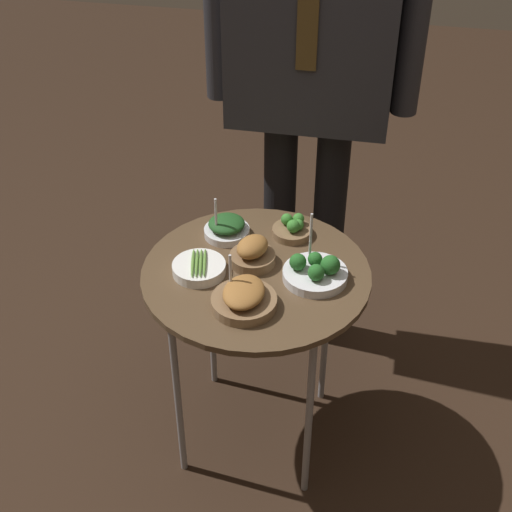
{
  "coord_description": "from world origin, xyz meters",
  "views": [
    {
      "loc": [
        0.3,
        -1.45,
        1.8
      ],
      "look_at": [
        0.0,
        0.0,
        0.69
      ],
      "focal_mm": 50.0,
      "sensor_mm": 36.0,
      "label": 1
    }
  ],
  "objects_px": {
    "bowl_roast_mid_right": "(244,298)",
    "bowl_asparagus_front_left": "(199,268)",
    "waiter_figure": "(312,43)",
    "bowl_broccoli_front_center": "(316,271)",
    "bowl_roast_far_rim": "(252,253)",
    "serving_cart": "(256,286)",
    "bowl_broccoli_center": "(293,228)",
    "bowl_spinach_near_rim": "(227,228)"
  },
  "relations": [
    {
      "from": "serving_cart",
      "to": "bowl_roast_far_rim",
      "type": "height_order",
      "value": "bowl_roast_far_rim"
    },
    {
      "from": "bowl_roast_far_rim",
      "to": "bowl_broccoli_center",
      "type": "distance_m",
      "value": 0.17
    },
    {
      "from": "bowl_asparagus_front_left",
      "to": "bowl_broccoli_center",
      "type": "height_order",
      "value": "bowl_broccoli_center"
    },
    {
      "from": "bowl_roast_far_rim",
      "to": "bowl_spinach_near_rim",
      "type": "xyz_separation_m",
      "value": [
        -0.1,
        0.11,
        -0.01
      ]
    },
    {
      "from": "bowl_roast_mid_right",
      "to": "bowl_spinach_near_rim",
      "type": "distance_m",
      "value": 0.31
    },
    {
      "from": "bowl_broccoli_center",
      "to": "waiter_figure",
      "type": "height_order",
      "value": "waiter_figure"
    },
    {
      "from": "serving_cart",
      "to": "bowl_broccoli_center",
      "type": "xyz_separation_m",
      "value": [
        0.07,
        0.19,
        0.07
      ]
    },
    {
      "from": "bowl_roast_mid_right",
      "to": "bowl_roast_far_rim",
      "type": "xyz_separation_m",
      "value": [
        -0.02,
        0.18,
        0.01
      ]
    },
    {
      "from": "bowl_broccoli_center",
      "to": "waiter_figure",
      "type": "distance_m",
      "value": 0.53
    },
    {
      "from": "bowl_asparagus_front_left",
      "to": "bowl_broccoli_front_center",
      "type": "xyz_separation_m",
      "value": [
        0.3,
        0.04,
        0.01
      ]
    },
    {
      "from": "serving_cart",
      "to": "waiter_figure",
      "type": "bearing_deg",
      "value": 83.63
    },
    {
      "from": "serving_cart",
      "to": "bowl_roast_mid_right",
      "type": "height_order",
      "value": "bowl_roast_mid_right"
    },
    {
      "from": "bowl_roast_mid_right",
      "to": "bowl_spinach_near_rim",
      "type": "relative_size",
      "value": 1.22
    },
    {
      "from": "bowl_roast_mid_right",
      "to": "bowl_roast_far_rim",
      "type": "bearing_deg",
      "value": 95.58
    },
    {
      "from": "bowl_spinach_near_rim",
      "to": "bowl_roast_mid_right",
      "type": "bearing_deg",
      "value": -68.36
    },
    {
      "from": "bowl_roast_far_rim",
      "to": "bowl_spinach_near_rim",
      "type": "bearing_deg",
      "value": 131.06
    },
    {
      "from": "bowl_asparagus_front_left",
      "to": "bowl_spinach_near_rim",
      "type": "bearing_deg",
      "value": 80.47
    },
    {
      "from": "bowl_broccoli_front_center",
      "to": "bowl_spinach_near_rim",
      "type": "height_order",
      "value": "bowl_broccoli_front_center"
    },
    {
      "from": "bowl_asparagus_front_left",
      "to": "bowl_spinach_near_rim",
      "type": "xyz_separation_m",
      "value": [
        0.03,
        0.18,
        0.01
      ]
    },
    {
      "from": "serving_cart",
      "to": "bowl_roast_mid_right",
      "type": "relative_size",
      "value": 3.89
    },
    {
      "from": "bowl_roast_mid_right",
      "to": "bowl_asparagus_front_left",
      "type": "xyz_separation_m",
      "value": [
        -0.15,
        0.11,
        -0.01
      ]
    },
    {
      "from": "bowl_asparagus_front_left",
      "to": "waiter_figure",
      "type": "relative_size",
      "value": 0.08
    },
    {
      "from": "bowl_roast_far_rim",
      "to": "bowl_asparagus_front_left",
      "type": "relative_size",
      "value": 0.86
    },
    {
      "from": "bowl_broccoli_front_center",
      "to": "bowl_broccoli_center",
      "type": "bearing_deg",
      "value": 115.86
    },
    {
      "from": "bowl_asparagus_front_left",
      "to": "bowl_roast_far_rim",
      "type": "bearing_deg",
      "value": 28.3
    },
    {
      "from": "bowl_roast_mid_right",
      "to": "bowl_broccoli_center",
      "type": "xyz_separation_m",
      "value": [
        0.07,
        0.33,
        -0.01
      ]
    },
    {
      "from": "serving_cart",
      "to": "bowl_roast_mid_right",
      "type": "distance_m",
      "value": 0.17
    },
    {
      "from": "bowl_broccoli_front_center",
      "to": "waiter_figure",
      "type": "distance_m",
      "value": 0.67
    },
    {
      "from": "bowl_roast_mid_right",
      "to": "bowl_broccoli_center",
      "type": "distance_m",
      "value": 0.34
    },
    {
      "from": "bowl_roast_far_rim",
      "to": "bowl_broccoli_center",
      "type": "xyz_separation_m",
      "value": [
        0.08,
        0.15,
        -0.01
      ]
    },
    {
      "from": "bowl_roast_far_rim",
      "to": "waiter_figure",
      "type": "relative_size",
      "value": 0.07
    },
    {
      "from": "bowl_broccoli_front_center",
      "to": "bowl_roast_far_rim",
      "type": "bearing_deg",
      "value": 168.92
    },
    {
      "from": "bowl_broccoli_front_center",
      "to": "bowl_spinach_near_rim",
      "type": "xyz_separation_m",
      "value": [
        -0.27,
        0.15,
        0.0
      ]
    },
    {
      "from": "bowl_roast_mid_right",
      "to": "bowl_broccoli_front_center",
      "type": "distance_m",
      "value": 0.21
    },
    {
      "from": "bowl_roast_mid_right",
      "to": "waiter_figure",
      "type": "height_order",
      "value": "waiter_figure"
    },
    {
      "from": "bowl_spinach_near_rim",
      "to": "serving_cart",
      "type": "bearing_deg",
      "value": -51.83
    },
    {
      "from": "serving_cart",
      "to": "bowl_spinach_near_rim",
      "type": "xyz_separation_m",
      "value": [
        -0.11,
        0.15,
        0.08
      ]
    },
    {
      "from": "serving_cart",
      "to": "bowl_broccoli_center",
      "type": "height_order",
      "value": "bowl_broccoli_center"
    },
    {
      "from": "bowl_roast_mid_right",
      "to": "waiter_figure",
      "type": "bearing_deg",
      "value": 85.13
    },
    {
      "from": "bowl_broccoli_front_center",
      "to": "waiter_figure",
      "type": "bearing_deg",
      "value": 101.17
    },
    {
      "from": "bowl_roast_mid_right",
      "to": "bowl_asparagus_front_left",
      "type": "height_order",
      "value": "bowl_roast_mid_right"
    },
    {
      "from": "bowl_roast_mid_right",
      "to": "bowl_broccoli_center",
      "type": "relative_size",
      "value": 1.46
    }
  ]
}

